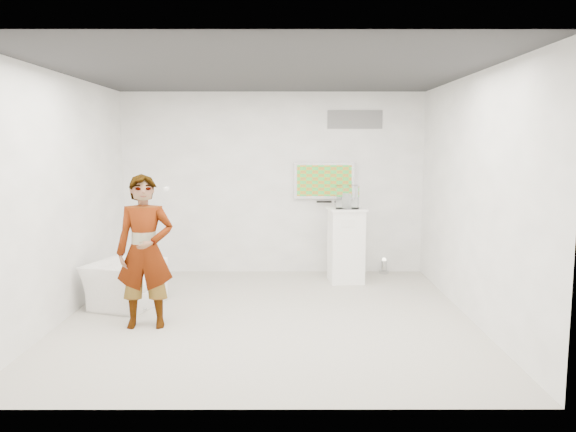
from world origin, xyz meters
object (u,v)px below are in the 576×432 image
object	(u,v)px
person	(145,252)
floor_uplight	(384,266)
tv	(324,181)
armchair	(125,284)
pedestal	(346,245)

from	to	relation	value
person	floor_uplight	xyz separation A→B (m)	(3.28, 2.74, -0.78)
tv	person	xyz separation A→B (m)	(-2.27, -2.84, -0.65)
armchair	pedestal	size ratio (longest dim) A/B	0.79
tv	pedestal	xyz separation A→B (m)	(0.31, -0.65, -0.97)
floor_uplight	person	bearing A→B (deg)	-140.18
armchair	floor_uplight	bearing A→B (deg)	-46.42
tv	armchair	distance (m)	3.64
tv	armchair	world-z (taller)	tv
person	armchair	xyz separation A→B (m)	(-0.50, 0.85, -0.60)
tv	floor_uplight	size ratio (longest dim) A/B	3.98
floor_uplight	tv	bearing A→B (deg)	174.18
pedestal	floor_uplight	bearing A→B (deg)	37.90
armchair	floor_uplight	xyz separation A→B (m)	(3.79, 1.88, -0.17)
pedestal	tv	bearing A→B (deg)	115.43
pedestal	armchair	bearing A→B (deg)	-156.56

